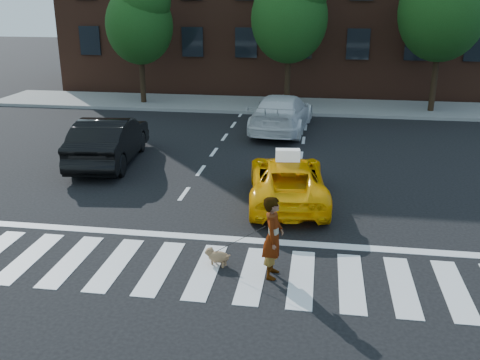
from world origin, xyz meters
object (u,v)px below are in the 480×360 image
object	(u,v)px
tree_left	(139,17)
woman	(273,237)
tree_right	(444,0)
white_suv	(282,113)
tree_mid	(290,9)
taxi	(287,180)
black_sedan	(109,140)
dog	(217,256)

from	to	relation	value
tree_left	woman	xyz separation A→B (m)	(8.36, -16.96, -3.57)
tree_right	white_suv	distance (m)	9.43
tree_mid	taxi	size ratio (longest dim) A/B	1.59
black_sedan	white_suv	bearing A→B (deg)	-141.27
taxi	black_sedan	world-z (taller)	black_sedan
tree_mid	black_sedan	world-z (taller)	tree_mid
white_suv	dog	bearing A→B (deg)	93.04
tree_mid	black_sedan	xyz separation A→B (m)	(-5.40, -10.00, -4.05)
taxi	woman	xyz separation A→B (m)	(-0.01, -4.29, 0.25)
tree_left	tree_right	world-z (taller)	tree_right
tree_mid	tree_right	world-z (taller)	tree_right
tree_right	black_sedan	xyz separation A→B (m)	(-12.40, -10.00, -4.46)
tree_right	woman	size ratio (longest dim) A/B	4.42
tree_left	woman	world-z (taller)	tree_left
black_sedan	woman	world-z (taller)	woman
tree_mid	taxi	distance (m)	13.39
black_sedan	woman	distance (m)	9.37
tree_left	taxi	size ratio (longest dim) A/B	1.46
dog	black_sedan	bearing A→B (deg)	145.98
tree_left	dog	xyz separation A→B (m)	(7.14, -16.68, -4.23)
tree_right	taxi	bearing A→B (deg)	-115.83
white_suv	dog	world-z (taller)	white_suv
woman	dog	bearing A→B (deg)	80.17
taxi	woman	distance (m)	4.30
tree_mid	black_sedan	distance (m)	12.06
woman	black_sedan	bearing A→B (deg)	45.15
tree_mid	taxi	world-z (taller)	tree_mid
tree_mid	woman	distance (m)	17.45
tree_left	dog	size ratio (longest dim) A/B	10.59
black_sedan	white_suv	xyz separation A→B (m)	(5.46, 5.44, -0.03)
tree_mid	tree_right	xyz separation A→B (m)	(7.00, -0.00, 0.41)
white_suv	woman	xyz separation A→B (m)	(0.80, -12.41, 0.10)
black_sedan	dog	world-z (taller)	black_sedan
tree_left	white_suv	xyz separation A→B (m)	(7.56, -4.55, -3.67)
taxi	dog	size ratio (longest dim) A/B	7.26
tree_mid	tree_right	size ratio (longest dim) A/B	0.92
white_suv	tree_mid	bearing A→B (deg)	-84.18
tree_right	black_sedan	distance (m)	16.54
tree_mid	dog	world-z (taller)	tree_mid
tree_left	tree_mid	bearing A→B (deg)	-0.00
tree_mid	woman	xyz separation A→B (m)	(0.86, -16.96, -3.98)
taxi	white_suv	distance (m)	8.16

